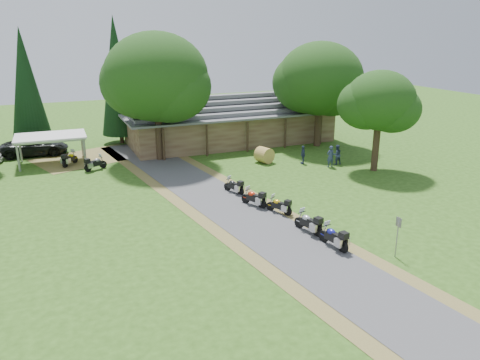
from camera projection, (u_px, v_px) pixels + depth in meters
name	position (u px, v px, depth m)	size (l,w,h in m)	color
ground	(292.00, 247.00, 24.84)	(120.00, 120.00, 0.00)	#2A4A14
driveway	(252.00, 221.00, 28.16)	(46.00, 46.00, 0.00)	#434346
lodge	(230.00, 118.00, 47.35)	(21.40, 9.40, 4.90)	brown
carport	(52.00, 149.00, 39.93)	(5.70, 3.80, 2.47)	silver
car_dark_suv	(34.00, 142.00, 42.59)	(6.28, 2.67, 2.41)	black
motorcycle_row_a	(333.00, 236.00, 24.60)	(1.90, 0.62, 1.30)	navy
motorcycle_row_b	(309.00, 222.00, 26.42)	(1.90, 0.62, 1.30)	#A6A8AE
motorcycle_row_c	(279.00, 205.00, 29.23)	(1.66, 0.54, 1.14)	gold
motorcycle_row_d	(254.00, 197.00, 30.42)	(1.79, 0.58, 1.22)	red
motorcycle_row_e	(234.00, 185.00, 32.87)	(1.67, 0.54, 1.14)	black
motorcycle_carport_a	(70.00, 158.00, 39.52)	(1.85, 0.60, 1.27)	#D8CA05
motorcycle_carport_b	(95.00, 163.00, 38.24)	(1.79, 0.58, 1.23)	slate
person_a	(330.00, 155.00, 38.93)	(0.61, 0.44, 2.14)	navy
person_b	(337.00, 153.00, 39.72)	(0.57, 0.41, 2.00)	navy
person_c	(303.00, 153.00, 39.95)	(0.53, 0.38, 1.86)	navy
hay_bale	(264.00, 155.00, 40.33)	(1.35, 1.35, 1.24)	olive
sign_post	(397.00, 237.00, 23.40)	(0.39, 0.07, 2.18)	gray
oak_lodge_left	(157.00, 93.00, 39.75)	(8.83, 8.83, 11.62)	#163610
oak_lodge_right	(319.00, 92.00, 44.77)	(8.16, 8.16, 10.58)	#163610
oak_driveway	(379.00, 114.00, 36.93)	(5.52, 5.52, 9.23)	#163610
cedar_near	(117.00, 81.00, 45.67)	(3.66, 3.66, 12.37)	black
cedar_far	(27.00, 89.00, 43.56)	(3.61, 3.61, 11.35)	black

